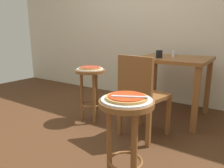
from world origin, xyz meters
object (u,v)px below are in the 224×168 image
at_px(serving_plate_middle, 90,69).
at_px(condiment_shaker, 173,53).
at_px(serving_plate_foreground, 127,100).
at_px(pizza_server_knife, 129,97).
at_px(stool_foreground, 126,126).
at_px(cup_near_edge, 159,54).
at_px(stool_middle, 90,84).
at_px(dining_table, 173,67).
at_px(pizza_foreground, 127,97).
at_px(pizza_middle, 90,68).
at_px(wooden_chair, 141,94).

relative_size(serving_plate_middle, condiment_shaker, 3.63).
relative_size(serving_plate_foreground, pizza_server_knife, 1.48).
xyz_separation_m(stool_foreground, pizza_server_knife, (0.03, -0.02, 0.21)).
bearing_deg(cup_near_edge, stool_middle, -138.20).
xyz_separation_m(dining_table, pizza_server_knife, (0.23, -1.53, 0.04)).
relative_size(pizza_foreground, serving_plate_middle, 0.85).
distance_m(pizza_middle, wooden_chair, 0.72).
xyz_separation_m(cup_near_edge, wooden_chair, (0.07, -0.61, -0.34)).
bearing_deg(serving_plate_foreground, wooden_chair, 109.05).
bearing_deg(serving_plate_middle, cup_near_edge, 41.80).
bearing_deg(serving_plate_foreground, dining_table, 97.46).
relative_size(stool_foreground, pizza_middle, 2.44).
bearing_deg(pizza_middle, dining_table, 43.40).
relative_size(serving_plate_foreground, stool_middle, 0.51).
bearing_deg(cup_near_edge, stool_foreground, -76.50).
bearing_deg(serving_plate_middle, pizza_middle, -90.00).
bearing_deg(serving_plate_middle, stool_middle, -104.04).
bearing_deg(serving_plate_foreground, stool_foreground, -45.00).
distance_m(serving_plate_foreground, cup_near_edge, 1.40).
distance_m(serving_plate_middle, wooden_chair, 0.72).
bearing_deg(pizza_middle, cup_near_edge, 41.80).
bearing_deg(serving_plate_middle, serving_plate_foreground, -39.85).
distance_m(cup_near_edge, pizza_server_knife, 1.42).
bearing_deg(wooden_chair, stool_middle, 175.86).
relative_size(serving_plate_middle, cup_near_edge, 3.38).
relative_size(serving_plate_foreground, pizza_foreground, 1.22).
bearing_deg(condiment_shaker, serving_plate_middle, -133.72).
height_order(serving_plate_middle, wooden_chair, wooden_chair).
bearing_deg(pizza_foreground, wooden_chair, 109.05).
height_order(serving_plate_foreground, serving_plate_middle, same).
distance_m(stool_foreground, serving_plate_middle, 1.25).
bearing_deg(serving_plate_foreground, pizza_middle, 140.15).
height_order(stool_middle, cup_near_edge, cup_near_edge).
xyz_separation_m(stool_foreground, wooden_chair, (-0.26, 0.74, 0.00)).
height_order(dining_table, condiment_shaker, condiment_shaker).
bearing_deg(wooden_chair, stool_foreground, -70.95).
bearing_deg(pizza_foreground, stool_foreground, -45.00).
bearing_deg(cup_near_edge, condiment_shaker, 62.60).
relative_size(pizza_foreground, wooden_chair, 0.31).
relative_size(dining_table, pizza_server_knife, 3.89).
bearing_deg(serving_plate_foreground, pizza_server_knife, -33.69).
distance_m(serving_plate_foreground, wooden_chair, 0.81).
distance_m(dining_table, cup_near_edge, 0.26).
height_order(condiment_shaker, wooden_chair, same).
relative_size(stool_foreground, condiment_shaker, 7.43).
height_order(stool_foreground, pizza_middle, pizza_middle).
bearing_deg(stool_middle, serving_plate_foreground, -39.85).
relative_size(stool_middle, pizza_server_knife, 2.90).
relative_size(stool_foreground, cup_near_edge, 6.90).
bearing_deg(wooden_chair, pizza_server_knife, -69.41).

